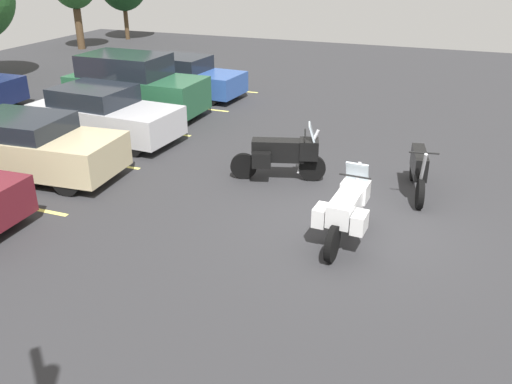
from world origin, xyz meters
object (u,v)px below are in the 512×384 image
object	(u,v)px
car_silver	(104,115)
car_blue	(184,77)
motorcycle_third	(418,169)
car_champagne	(28,146)
motorcycle_second	(282,154)
car_green	(134,86)
motorcycle_touring	(347,209)

from	to	relation	value
car_silver	car_blue	xyz separation A→B (m)	(5.37, 0.28, -0.05)
motorcycle_third	car_blue	xyz separation A→B (m)	(6.03, 9.11, 0.11)
car_champagne	car_silver	size ratio (longest dim) A/B	1.06
motorcycle_second	car_silver	bearing A→B (deg)	80.11
motorcycle_second	car_silver	size ratio (longest dim) A/B	0.51
motorcycle_third	car_silver	bearing A→B (deg)	85.73
motorcycle_second	car_green	distance (m)	7.32
car_blue	motorcycle_third	bearing A→B (deg)	-123.50
motorcycle_touring	motorcycle_third	distance (m)	2.87
car_champagne	motorcycle_third	bearing A→B (deg)	-75.94
car_champagne	car_green	bearing A→B (deg)	5.30
motorcycle_second	car_green	size ratio (longest dim) A/B	0.49
motorcycle_second	car_champagne	xyz separation A→B (m)	(-1.90, 5.85, 0.07)
motorcycle_second	car_blue	distance (m)	8.75
motorcycle_second	car_silver	world-z (taller)	car_silver
car_blue	car_green	bearing A→B (deg)	172.64
car_silver	car_blue	distance (m)	5.38
motorcycle_second	car_green	bearing A→B (deg)	60.44
motorcycle_touring	car_silver	xyz separation A→B (m)	(3.34, 7.78, 0.11)
motorcycle_touring	motorcycle_third	bearing A→B (deg)	-21.30
car_silver	car_blue	size ratio (longest dim) A/B	0.96
car_silver	motorcycle_third	bearing A→B (deg)	-94.27
motorcycle_touring	car_silver	bearing A→B (deg)	66.80
car_green	car_champagne	bearing A→B (deg)	-174.70
car_champagne	car_green	size ratio (longest dim) A/B	1.02
car_silver	motorcycle_second	bearing A→B (deg)	-99.89
motorcycle_third	car_silver	distance (m)	8.85
car_silver	car_champagne	bearing A→B (deg)	177.48
motorcycle_third	car_champagne	xyz separation A→B (m)	(-2.24, 8.95, 0.15)
motorcycle_touring	motorcycle_third	xyz separation A→B (m)	(2.68, -1.04, -0.05)
motorcycle_touring	motorcycle_second	distance (m)	3.12
car_silver	car_green	xyz separation A→B (m)	(2.61, 0.64, 0.21)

